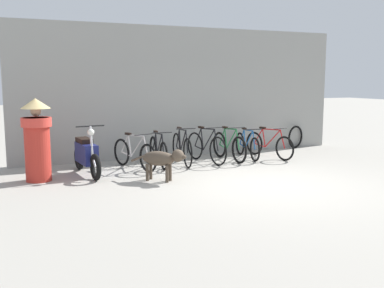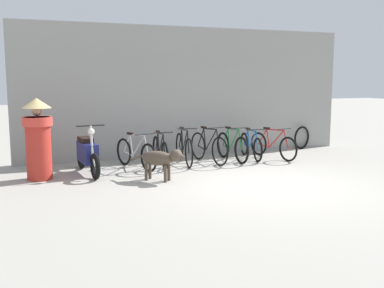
% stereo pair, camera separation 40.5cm
% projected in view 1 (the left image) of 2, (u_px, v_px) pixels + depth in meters
% --- Properties ---
extents(ground_plane, '(60.00, 60.00, 0.00)m').
position_uv_depth(ground_plane, '(260.00, 184.00, 8.70)').
color(ground_plane, '#9E998E').
extents(shop_wall_back, '(8.93, 0.20, 3.34)m').
position_uv_depth(shop_wall_back, '(186.00, 92.00, 11.79)').
color(shop_wall_back, gray).
rests_on(shop_wall_back, ground).
extents(bicycle_0, '(0.61, 1.65, 0.83)m').
position_uv_depth(bicycle_0, '(134.00, 154.00, 10.08)').
color(bicycle_0, black).
rests_on(bicycle_0, ground).
extents(bicycle_1, '(0.46, 1.63, 0.83)m').
position_uv_depth(bicycle_1, '(158.00, 151.00, 10.42)').
color(bicycle_1, black).
rests_on(bicycle_1, ground).
extents(bicycle_2, '(0.46, 1.68, 0.90)m').
position_uv_depth(bicycle_2, '(182.00, 149.00, 10.64)').
color(bicycle_2, black).
rests_on(bicycle_2, ground).
extents(bicycle_3, '(0.46, 1.67, 0.89)m').
position_uv_depth(bicycle_3, '(206.00, 147.00, 10.87)').
color(bicycle_3, black).
rests_on(bicycle_3, ground).
extents(bicycle_4, '(0.46, 1.62, 0.86)m').
position_uv_depth(bicycle_4, '(229.00, 146.00, 11.14)').
color(bicycle_4, black).
rests_on(bicycle_4, ground).
extents(bicycle_5, '(0.46, 1.63, 0.79)m').
position_uv_depth(bicycle_5, '(247.00, 145.00, 11.47)').
color(bicycle_5, black).
rests_on(bicycle_5, ground).
extents(bicycle_6, '(0.49, 1.69, 0.81)m').
position_uv_depth(bicycle_6, '(269.00, 145.00, 11.52)').
color(bicycle_6, black).
rests_on(bicycle_6, ground).
extents(motorcycle, '(0.58, 1.80, 1.08)m').
position_uv_depth(motorcycle, '(87.00, 155.00, 9.45)').
color(motorcycle, black).
rests_on(motorcycle, ground).
extents(stray_dog, '(0.93, 0.90, 0.66)m').
position_uv_depth(stray_dog, '(162.00, 159.00, 8.86)').
color(stray_dog, '#4C3F33').
rests_on(stray_dog, ground).
extents(person_in_robes, '(0.80, 0.80, 1.64)m').
position_uv_depth(person_in_robes, '(37.00, 138.00, 8.82)').
color(person_in_robes, '#B72D23').
rests_on(person_in_robes, ground).
extents(spare_tire_left, '(0.65, 0.26, 0.66)m').
position_uv_depth(spare_tire_left, '(295.00, 137.00, 13.08)').
color(spare_tire_left, black).
rests_on(spare_tire_left, ground).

